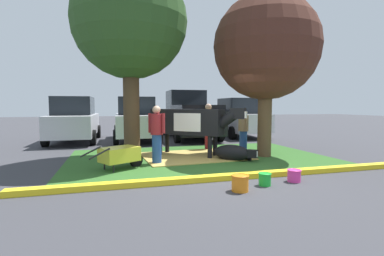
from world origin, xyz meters
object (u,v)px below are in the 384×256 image
(calf_lying, at_px, (233,153))
(bucket_orange, at_px, (240,183))
(person_visitor_far, at_px, (157,133))
(shade_tree_left, at_px, (130,23))
(wheelbarrow, at_px, (120,155))
(person_visitor_near, at_px, (243,130))
(cow_holstein, at_px, (190,122))
(bucket_pink, at_px, (294,175))
(hatchback_white, at_px, (136,119))
(pickup_truck_black, at_px, (189,116))
(person_handler, at_px, (208,125))
(shade_tree_right, at_px, (266,48))
(bucket_green, at_px, (265,179))
(sedan_blue, at_px, (238,118))
(sedan_silver, at_px, (74,120))

(calf_lying, distance_m, bucket_orange, 2.97)
(calf_lying, height_order, person_visitor_far, person_visitor_far)
(shade_tree_left, relative_size, wheelbarrow, 3.80)
(wheelbarrow, bearing_deg, person_visitor_near, 18.75)
(cow_holstein, xyz_separation_m, wheelbarrow, (-2.22, -1.36, -0.72))
(calf_lying, distance_m, bucket_pink, 2.48)
(bucket_orange, distance_m, hatchback_white, 8.76)
(cow_holstein, relative_size, calf_lying, 2.26)
(shade_tree_left, height_order, bucket_orange, shade_tree_left)
(pickup_truck_black, bearing_deg, person_handler, -95.28)
(shade_tree_right, height_order, bucket_pink, shade_tree_right)
(bucket_orange, relative_size, bucket_green, 1.28)
(bucket_pink, distance_m, sedan_blue, 9.23)
(cow_holstein, distance_m, calf_lying, 1.72)
(person_handler, bearing_deg, bucket_green, -95.27)
(person_visitor_near, relative_size, pickup_truck_black, 0.28)
(calf_lying, xyz_separation_m, pickup_truck_black, (0.37, 6.25, 0.88))
(pickup_truck_black, xyz_separation_m, sedan_blue, (2.73, 0.05, -0.13))
(calf_lying, height_order, bucket_orange, calf_lying)
(wheelbarrow, height_order, bucket_pink, wheelbarrow)
(person_visitor_near, relative_size, bucket_green, 5.63)
(wheelbarrow, bearing_deg, calf_lying, 4.95)
(bucket_pink, bearing_deg, calf_lying, 97.29)
(calf_lying, distance_m, sedan_silver, 7.95)
(person_visitor_near, bearing_deg, shade_tree_left, 179.58)
(person_visitor_far, distance_m, pickup_truck_black, 6.61)
(person_handler, height_order, pickup_truck_black, pickup_truck_black)
(person_handler, height_order, bucket_green, person_handler)
(person_handler, bearing_deg, person_visitor_near, -52.28)
(sedan_silver, height_order, hatchback_white, same)
(calf_lying, bearing_deg, person_handler, 90.06)
(person_handler, relative_size, hatchback_white, 0.38)
(shade_tree_left, relative_size, person_visitor_near, 3.84)
(bucket_green, height_order, bucket_pink, bucket_pink)
(pickup_truck_black, bearing_deg, person_visitor_near, -84.54)
(shade_tree_right, bearing_deg, bucket_orange, -126.55)
(shade_tree_right, relative_size, wheelbarrow, 3.34)
(shade_tree_left, distance_m, person_handler, 4.37)
(sedan_silver, bearing_deg, cow_holstein, -51.29)
(cow_holstein, xyz_separation_m, person_visitor_far, (-1.22, -0.90, -0.23))
(person_visitor_near, height_order, pickup_truck_black, pickup_truck_black)
(sedan_blue, bearing_deg, cow_holstein, -128.19)
(bucket_green, bearing_deg, bucket_orange, -162.17)
(shade_tree_left, height_order, person_handler, shade_tree_left)
(shade_tree_right, xyz_separation_m, sedan_blue, (1.85, 5.91, -2.44))
(sedan_silver, relative_size, hatchback_white, 1.00)
(pickup_truck_black, bearing_deg, person_visitor_far, -113.17)
(shade_tree_right, distance_m, cow_holstein, 3.31)
(pickup_truck_black, relative_size, sedan_blue, 1.23)
(sedan_silver, bearing_deg, bucket_green, -62.05)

